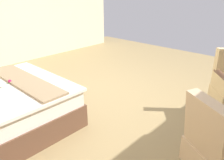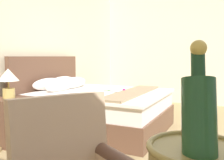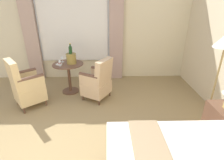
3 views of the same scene
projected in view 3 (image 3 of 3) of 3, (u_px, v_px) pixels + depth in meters
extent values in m
cube|color=beige|center=(74.00, 25.00, 4.63)|extent=(0.12, 6.22, 2.93)
cube|color=white|center=(73.00, 20.00, 4.50)|extent=(0.02, 1.87, 2.16)
cube|color=white|center=(73.00, 20.00, 4.47)|extent=(0.02, 1.78, 2.11)
cube|color=#B8998E|center=(116.00, 29.00, 4.54)|extent=(0.10, 0.36, 2.76)
cube|color=#BEA192|center=(30.00, 29.00, 4.49)|extent=(0.10, 0.36, 2.76)
cube|color=brown|center=(223.00, 125.00, 2.67)|extent=(0.49, 0.41, 0.61)
cylinder|color=olive|center=(204.00, 125.00, 3.11)|extent=(0.28, 0.28, 0.03)
cylinder|color=olive|center=(214.00, 90.00, 2.83)|extent=(0.03, 0.03, 1.38)
cylinder|color=brown|center=(71.00, 91.00, 4.31)|extent=(0.40, 0.40, 0.03)
cylinder|color=brown|center=(69.00, 78.00, 4.18)|extent=(0.07, 0.07, 0.70)
cylinder|color=brown|center=(68.00, 64.00, 4.03)|extent=(0.71, 0.71, 0.02)
cylinder|color=olive|center=(71.00, 59.00, 4.00)|extent=(0.22, 0.22, 0.23)
torus|color=olive|center=(71.00, 54.00, 3.95)|extent=(0.23, 0.23, 0.02)
cylinder|color=white|center=(71.00, 55.00, 3.96)|extent=(0.19, 0.19, 0.03)
cylinder|color=#1E4723|center=(71.00, 52.00, 3.96)|extent=(0.14, 0.10, 0.28)
cylinder|color=#193D1E|center=(70.00, 46.00, 3.86)|extent=(0.05, 0.04, 0.08)
sphere|color=gold|center=(70.00, 44.00, 3.85)|extent=(0.04, 0.04, 0.04)
cylinder|color=white|center=(63.00, 62.00, 4.14)|extent=(0.07, 0.07, 0.01)
cylinder|color=white|center=(62.00, 60.00, 4.12)|extent=(0.01, 0.01, 0.08)
cone|color=white|center=(62.00, 57.00, 4.09)|extent=(0.07, 0.07, 0.07)
cylinder|color=white|center=(60.00, 66.00, 3.89)|extent=(0.06, 0.06, 0.01)
cylinder|color=white|center=(60.00, 64.00, 3.88)|extent=(0.01, 0.01, 0.08)
cone|color=white|center=(60.00, 61.00, 3.85)|extent=(0.07, 0.07, 0.07)
cylinder|color=white|center=(59.00, 64.00, 3.97)|extent=(0.15, 0.15, 0.01)
sphere|color=maroon|center=(59.00, 64.00, 3.96)|extent=(0.03, 0.03, 0.03)
sphere|color=maroon|center=(61.00, 63.00, 3.98)|extent=(0.02, 0.02, 0.02)
cylinder|color=brown|center=(95.00, 89.00, 4.28)|extent=(0.04, 0.04, 0.12)
cylinder|color=brown|center=(83.00, 98.00, 3.91)|extent=(0.04, 0.04, 0.12)
cylinder|color=brown|center=(110.00, 93.00, 4.09)|extent=(0.04, 0.04, 0.12)
cylinder|color=brown|center=(99.00, 103.00, 3.72)|extent=(0.04, 0.04, 0.12)
cube|color=#D6B58D|center=(96.00, 88.00, 3.92)|extent=(0.73, 0.72, 0.29)
cube|color=#D6B58D|center=(104.00, 72.00, 3.66)|extent=(0.53, 0.41, 0.55)
cube|color=#D6B58D|center=(101.00, 74.00, 4.00)|extent=(0.32, 0.45, 0.22)
cylinder|color=brown|center=(100.00, 69.00, 3.96)|extent=(0.32, 0.45, 0.09)
cube|color=#D6B58D|center=(89.00, 81.00, 3.65)|extent=(0.32, 0.45, 0.22)
cylinder|color=brown|center=(89.00, 76.00, 3.61)|extent=(0.32, 0.45, 0.09)
cylinder|color=brown|center=(46.00, 103.00, 3.71)|extent=(0.04, 0.04, 0.14)
cylinder|color=brown|center=(38.00, 95.00, 4.02)|extent=(0.04, 0.04, 0.14)
cylinder|color=brown|center=(24.00, 110.00, 3.44)|extent=(0.04, 0.04, 0.14)
cylinder|color=brown|center=(17.00, 101.00, 3.75)|extent=(0.04, 0.04, 0.14)
cube|color=#DBBD86|center=(30.00, 93.00, 3.64)|extent=(0.75, 0.75, 0.32)
cube|color=#DBBD86|center=(14.00, 75.00, 3.33)|extent=(0.48, 0.43, 0.58)
cube|color=#DBBD86|center=(32.00, 84.00, 3.39)|extent=(0.38, 0.43, 0.23)
cylinder|color=brown|center=(31.00, 78.00, 3.34)|extent=(0.38, 0.43, 0.09)
cube|color=#DBBD86|center=(25.00, 77.00, 3.69)|extent=(0.38, 0.43, 0.23)
cylinder|color=brown|center=(24.00, 72.00, 3.64)|extent=(0.38, 0.43, 0.09)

